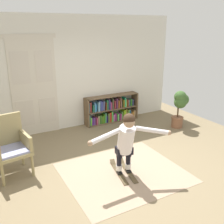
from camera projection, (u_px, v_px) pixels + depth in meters
The scene contains 9 objects.
ground_plane at pixel (123, 169), 5.02m from camera, with size 7.20×7.20×0.00m, color #7A694C.
back_wall at pixel (72, 73), 6.72m from camera, with size 6.00×0.10×2.90m, color silver.
double_door at pixel (34, 86), 6.29m from camera, with size 1.22×0.05×2.45m.
rug at pixel (123, 172), 4.88m from camera, with size 2.15×1.90×0.01m, color #9F846C.
bookshelf at pixel (111, 110), 7.38m from camera, with size 1.59×0.30×0.78m.
wicker_chair at pixel (10, 144), 4.70m from camera, with size 0.68×0.68×1.10m.
potted_plant at pixel (180, 104), 6.86m from camera, with size 0.46×0.43×1.03m.
skis_pair at pixel (123, 171), 4.90m from camera, with size 0.43×0.88×0.07m.
person_skier at pixel (126, 139), 4.54m from camera, with size 1.47×0.67×1.17m.
Camera 1 is at (-2.30, -3.77, 2.62)m, focal length 41.74 mm.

